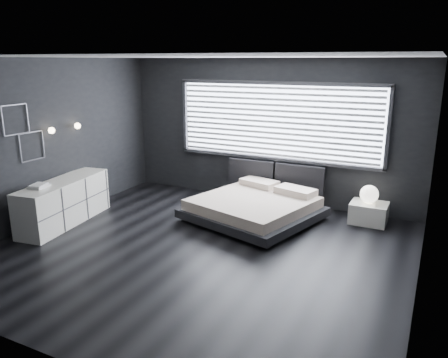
% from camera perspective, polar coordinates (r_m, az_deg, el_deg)
% --- Properties ---
extents(room, '(6.04, 6.00, 2.80)m').
position_cam_1_polar(room, '(6.20, -3.51, 2.60)').
color(room, black).
rests_on(room, ground).
extents(window, '(4.14, 0.09, 1.52)m').
position_cam_1_polar(window, '(8.50, 6.84, 7.42)').
color(window, white).
rests_on(window, ground).
extents(headboard, '(1.96, 0.16, 0.52)m').
position_cam_1_polar(headboard, '(8.64, 6.69, 0.51)').
color(headboard, black).
rests_on(headboard, ground).
extents(sconce_near, '(0.18, 0.11, 0.11)m').
position_cam_1_polar(sconce_near, '(8.01, -21.62, 5.92)').
color(sconce_near, silver).
rests_on(sconce_near, ground).
extents(sconce_far, '(0.18, 0.11, 0.11)m').
position_cam_1_polar(sconce_far, '(8.42, -18.60, 6.60)').
color(sconce_far, silver).
rests_on(sconce_far, ground).
extents(wall_art_upper, '(0.01, 0.48, 0.48)m').
position_cam_1_polar(wall_art_upper, '(7.67, -25.58, 7.01)').
color(wall_art_upper, '#47474C').
rests_on(wall_art_upper, ground).
extents(wall_art_lower, '(0.01, 0.48, 0.48)m').
position_cam_1_polar(wall_art_lower, '(7.89, -23.78, 3.94)').
color(wall_art_lower, '#47474C').
rests_on(wall_art_lower, ground).
extents(bed, '(2.45, 2.38, 0.52)m').
position_cam_1_polar(bed, '(7.78, 4.00, -3.62)').
color(bed, black).
rests_on(bed, ground).
extents(nightstand, '(0.62, 0.52, 0.36)m').
position_cam_1_polar(nightstand, '(8.04, 18.37, -4.22)').
color(nightstand, white).
rests_on(nightstand, ground).
extents(orb_lamp, '(0.31, 0.31, 0.31)m').
position_cam_1_polar(orb_lamp, '(7.95, 18.44, -1.89)').
color(orb_lamp, white).
rests_on(orb_lamp, nightstand).
extents(dresser, '(0.80, 1.97, 0.77)m').
position_cam_1_polar(dresser, '(8.05, -20.11, -2.83)').
color(dresser, white).
rests_on(dresser, ground).
extents(book_stack, '(0.29, 0.35, 0.06)m').
position_cam_1_polar(book_stack, '(7.65, -23.03, -0.83)').
color(book_stack, silver).
rests_on(book_stack, dresser).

